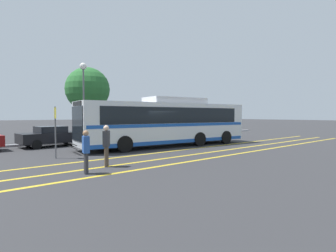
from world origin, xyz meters
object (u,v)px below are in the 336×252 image
(pedestrian_0, at_px, (86,149))
(pedestrian_1, at_px, (106,143))
(transit_bus, at_px, (168,122))
(parked_car_2, at_px, (127,132))
(street_lamp, at_px, (83,81))
(bus_stop_sign, at_px, (55,126))
(tree_0, at_px, (88,89))
(parked_car_1, at_px, (52,136))

(pedestrian_0, bearing_deg, pedestrian_1, 135.13)
(transit_bus, xyz_separation_m, pedestrian_0, (-8.11, -4.83, -0.82))
(parked_car_2, xyz_separation_m, street_lamp, (-2.70, 2.54, 4.40))
(transit_bus, bearing_deg, pedestrian_0, 126.98)
(pedestrian_1, relative_size, bus_stop_sign, 0.67)
(parked_car_2, height_order, tree_0, tree_0)
(street_lamp, height_order, tree_0, tree_0)
(parked_car_2, xyz_separation_m, pedestrian_0, (-7.61, -9.76, 0.20))
(transit_bus, xyz_separation_m, tree_0, (-1.16, 11.43, 3.09))
(street_lamp, distance_m, tree_0, 4.46)
(parked_car_2, distance_m, street_lamp, 5.75)
(pedestrian_0, bearing_deg, parked_car_1, -176.34)
(pedestrian_0, bearing_deg, bus_stop_sign, -169.75)
(parked_car_2, bearing_deg, pedestrian_1, 143.38)
(bus_stop_sign, bearing_deg, parked_car_2, -47.92)
(tree_0, bearing_deg, parked_car_2, -84.15)
(transit_bus, height_order, street_lamp, street_lamp)
(transit_bus, relative_size, parked_car_1, 2.94)
(pedestrian_1, relative_size, street_lamp, 0.27)
(pedestrian_1, height_order, bus_stop_sign, bus_stop_sign)
(transit_bus, bearing_deg, bus_stop_sign, 99.31)
(transit_bus, relative_size, street_lamp, 1.97)
(street_lamp, bearing_deg, tree_0, 62.88)
(pedestrian_0, relative_size, tree_0, 0.23)
(parked_car_1, distance_m, parked_car_2, 5.98)
(parked_car_1, distance_m, pedestrian_1, 9.27)
(street_lamp, relative_size, tree_0, 0.94)
(bus_stop_sign, height_order, street_lamp, street_lamp)
(transit_bus, xyz_separation_m, street_lamp, (-3.19, 7.47, 3.38))
(parked_car_2, relative_size, street_lamp, 0.64)
(bus_stop_sign, bearing_deg, street_lamp, -24.62)
(parked_car_1, height_order, tree_0, tree_0)
(parked_car_1, distance_m, tree_0, 9.16)
(pedestrian_0, height_order, bus_stop_sign, bus_stop_sign)
(transit_bus, xyz_separation_m, pedestrian_1, (-6.87, -4.05, -0.73))
(bus_stop_sign, relative_size, tree_0, 0.38)
(pedestrian_0, distance_m, pedestrian_1, 1.46)
(pedestrian_1, distance_m, tree_0, 16.94)
(parked_car_2, distance_m, pedestrian_0, 12.38)
(pedestrian_0, xyz_separation_m, bus_stop_sign, (0.21, 4.40, 0.73))
(parked_car_1, bearing_deg, transit_bus, 46.62)
(pedestrian_0, xyz_separation_m, pedestrian_1, (1.23, 0.78, 0.09))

